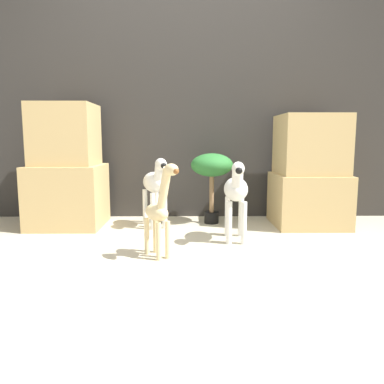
{
  "coord_description": "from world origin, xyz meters",
  "views": [
    {
      "loc": [
        -0.01,
        -2.24,
        0.75
      ],
      "look_at": [
        0.03,
        0.71,
        0.33
      ],
      "focal_mm": 35.0,
      "sensor_mm": 36.0,
      "label": 1
    }
  ],
  "objects_px": {
    "zebra_left": "(155,184)",
    "zebra_right": "(236,191)",
    "potted_palm_front": "(212,168)",
    "giraffe_figurine": "(160,209)"
  },
  "relations": [
    {
      "from": "zebra_left",
      "to": "zebra_right",
      "type": "bearing_deg",
      "value": -36.26
    },
    {
      "from": "zebra_right",
      "to": "giraffe_figurine",
      "type": "height_order",
      "value": "giraffe_figurine"
    },
    {
      "from": "zebra_right",
      "to": "potted_palm_front",
      "type": "xyz_separation_m",
      "value": [
        -0.14,
        0.59,
        0.12
      ]
    },
    {
      "from": "zebra_right",
      "to": "potted_palm_front",
      "type": "distance_m",
      "value": 0.62
    },
    {
      "from": "zebra_right",
      "to": "zebra_left",
      "type": "relative_size",
      "value": 1.0
    },
    {
      "from": "giraffe_figurine",
      "to": "potted_palm_front",
      "type": "height_order",
      "value": "potted_palm_front"
    },
    {
      "from": "zebra_right",
      "to": "potted_palm_front",
      "type": "height_order",
      "value": "potted_palm_front"
    },
    {
      "from": "zebra_left",
      "to": "potted_palm_front",
      "type": "xyz_separation_m",
      "value": [
        0.49,
        0.13,
        0.12
      ]
    },
    {
      "from": "potted_palm_front",
      "to": "zebra_left",
      "type": "bearing_deg",
      "value": -165.01
    },
    {
      "from": "zebra_left",
      "to": "potted_palm_front",
      "type": "height_order",
      "value": "potted_palm_front"
    }
  ]
}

